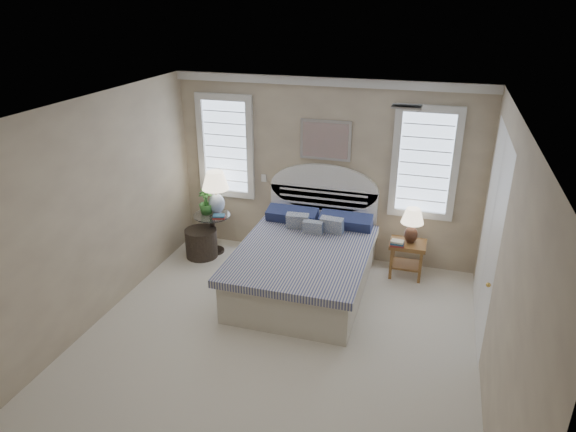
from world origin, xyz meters
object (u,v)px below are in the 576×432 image
at_px(nightstand_right, 407,252).
at_px(floor_pot, 201,243).
at_px(bed, 306,261).
at_px(side_table_left, 213,229).
at_px(lamp_left, 216,188).
at_px(lamp_right, 412,222).

height_order(nightstand_right, floor_pot, nightstand_right).
bearing_deg(bed, side_table_left, 160.26).
bearing_deg(lamp_left, floor_pot, -117.45).
relative_size(side_table_left, nightstand_right, 1.19).
height_order(side_table_left, lamp_right, lamp_right).
relative_size(floor_pot, lamp_left, 0.73).
bearing_deg(side_table_left, lamp_left, 70.53).
height_order(bed, floor_pot, bed).
relative_size(bed, nightstand_right, 4.29).
bearing_deg(lamp_left, lamp_right, 0.33).
height_order(side_table_left, floor_pot, side_table_left).
bearing_deg(lamp_left, bed, -23.52).
distance_m(side_table_left, nightstand_right, 2.95).
xyz_separation_m(nightstand_right, lamp_right, (0.02, 0.03, 0.46)).
bearing_deg(floor_pot, side_table_left, 58.37).
relative_size(nightstand_right, lamp_left, 0.79).
height_order(floor_pot, lamp_left, lamp_left).
bearing_deg(bed, floor_pot, 167.11).
relative_size(bed, side_table_left, 3.61).
bearing_deg(floor_pot, nightstand_right, 5.37).
bearing_deg(lamp_right, nightstand_right, -133.38).
relative_size(nightstand_right, floor_pot, 1.09).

